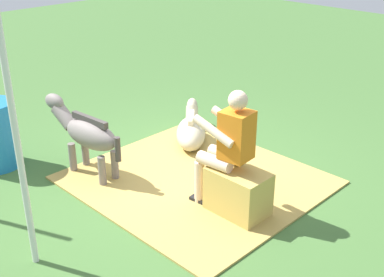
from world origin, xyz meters
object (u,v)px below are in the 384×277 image
Objects in this scene: hay_bale at (238,193)px; tent_pole_left at (18,147)px; pony_lying at (191,130)px; pony_standing at (86,133)px; person_seated at (227,144)px.

hay_bale is 2.32m from tent_pole_left.
pony_lying is 3.19m from tent_pole_left.
pony_standing is 1.85m from tent_pole_left.
pony_lying is at bearing -32.96° from person_seated.
pony_lying is at bearing -29.92° from hay_bale.
pony_lying is 0.49× the size of tent_pole_left.
tent_pole_left reaches higher than hay_bale.
person_seated is 1.86m from pony_lying.
person_seated reaches higher than pony_lying.
pony_lying is (1.65, -0.95, -0.07)m from hay_bale.
person_seated is at bearing -161.28° from pony_standing.
hay_bale is 2.02m from pony_standing.
person_seated reaches higher than hay_bale.
hay_bale is at bearing -176.02° from person_seated.
person_seated is 1.04× the size of pony_standing.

